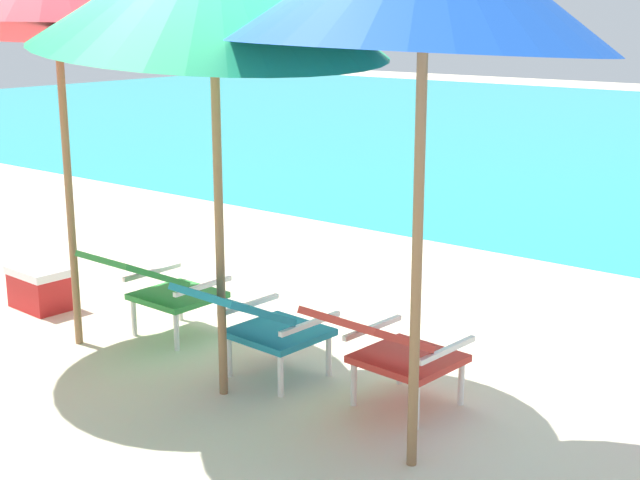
% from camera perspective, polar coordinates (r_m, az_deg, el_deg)
% --- Properties ---
extents(ground_plane, '(40.00, 40.00, 0.00)m').
position_cam_1_polar(ground_plane, '(9.06, 14.78, -0.10)').
color(ground_plane, beige).
extents(lounge_chair_left, '(0.56, 0.89, 0.68)m').
position_cam_1_polar(lounge_chair_left, '(6.13, -10.23, -2.75)').
color(lounge_chair_left, '#338E3D').
rests_on(lounge_chair_left, ground_plane).
extents(lounge_chair_center, '(0.59, 0.90, 0.68)m').
position_cam_1_polar(lounge_chair_center, '(5.35, -3.94, -5.07)').
color(lounge_chair_center, teal).
rests_on(lounge_chair_center, ground_plane).
extents(lounge_chair_right, '(0.60, 0.91, 0.68)m').
position_cam_1_polar(lounge_chair_right, '(4.96, 4.38, -6.68)').
color(lounge_chair_right, red).
rests_on(lounge_chair_right, ground_plane).
extents(cooler_box, '(0.49, 0.35, 0.32)m').
position_cam_1_polar(cooler_box, '(7.09, -17.22, -2.86)').
color(cooler_box, red).
rests_on(cooler_box, ground_plane).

